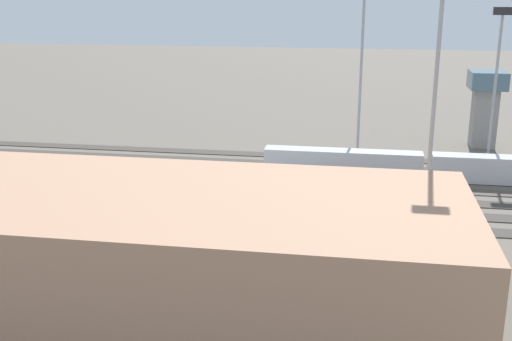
{
  "coord_description": "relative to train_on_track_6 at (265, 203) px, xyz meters",
  "views": [
    {
      "loc": [
        -11.75,
        86.06,
        27.34
      ],
      "look_at": [
        2.01,
        2.7,
        2.5
      ],
      "focal_mm": 44.68,
      "sensor_mm": 36.0,
      "label": 1
    }
  ],
  "objects": [
    {
      "name": "track_bed_4",
      "position": [
        1.08,
        -10.0,
        -2.1
      ],
      "size": [
        140.0,
        2.8,
        0.12
      ],
      "primitive_type": "cube",
      "color": "#3D3833",
      "rests_on": "ground_plane"
    },
    {
      "name": "track_bed_5",
      "position": [
        1.08,
        -5.0,
        -2.1
      ],
      "size": [
        140.0,
        2.8,
        0.12
      ],
      "primitive_type": "cube",
      "color": "#3D3833",
      "rests_on": "ground_plane"
    },
    {
      "name": "maintenance_shed",
      "position": [
        6.42,
        23.2,
        3.21
      ],
      "size": [
        53.26,
        21.01,
        10.74
      ],
      "primitive_type": "cube",
      "color": "tan",
      "rests_on": "ground_plane"
    },
    {
      "name": "control_tower",
      "position": [
        -31.95,
        -41.91,
        5.53
      ],
      "size": [
        6.0,
        6.0,
        13.13
      ],
      "color": "gray",
      "rests_on": "ground_plane"
    },
    {
      "name": "light_mast_3",
      "position": [
        -18.34,
        3.18,
        17.69
      ],
      "size": [
        2.8,
        0.7,
        31.85
      ],
      "color": "#9EA0A5",
      "rests_on": "ground_plane"
    },
    {
      "name": "train_on_track_6",
      "position": [
        0.0,
        0.0,
        0.0
      ],
      "size": [
        10.0,
        3.0,
        5.0
      ],
      "color": "gold",
      "rests_on": "ground_plane"
    },
    {
      "name": "track_bed_3",
      "position": [
        1.08,
        -15.0,
        -2.1
      ],
      "size": [
        140.0,
        2.8,
        0.12
      ],
      "primitive_type": "cube",
      "color": "#4C443D",
      "rests_on": "ground_plane"
    },
    {
      "name": "light_mast_2",
      "position": [
        -31.48,
        -33.04,
        13.4
      ],
      "size": [
        2.8,
        0.7,
        23.98
      ],
      "color": "#9EA0A5",
      "rests_on": "ground_plane"
    },
    {
      "name": "track_bed_6",
      "position": [
        1.08,
        0.0,
        -2.1
      ],
      "size": [
        140.0,
        2.8,
        0.12
      ],
      "primitive_type": "cube",
      "color": "#3D3833",
      "rests_on": "ground_plane"
    },
    {
      "name": "track_bed_2",
      "position": [
        1.08,
        -20.0,
        -2.1
      ],
      "size": [
        140.0,
        2.8,
        0.12
      ],
      "primitive_type": "cube",
      "color": "#3D3833",
      "rests_on": "ground_plane"
    },
    {
      "name": "track_bed_0",
      "position": [
        1.08,
        -30.0,
        -2.1
      ],
      "size": [
        140.0,
        2.8,
        0.12
      ],
      "primitive_type": "cube",
      "color": "#3D3833",
      "rests_on": "ground_plane"
    },
    {
      "name": "ground_plane",
      "position": [
        1.08,
        -15.0,
        -2.16
      ],
      "size": [
        400.0,
        400.0,
        0.0
      ],
      "primitive_type": "plane",
      "color": "#60594F"
    },
    {
      "name": "track_bed_1",
      "position": [
        1.08,
        -25.0,
        -2.1
      ],
      "size": [
        140.0,
        2.8,
        0.12
      ],
      "primitive_type": "cube",
      "color": "#3D3833",
      "rests_on": "ground_plane"
    },
    {
      "name": "train_on_track_5",
      "position": [
        15.71,
        -5.0,
        0.46
      ],
      "size": [
        47.2,
        3.0,
        5.0
      ],
      "color": "#B7BABF",
      "rests_on": "ground_plane"
    },
    {
      "name": "train_on_track_2",
      "position": [
        -31.19,
        -20.0,
        -0.04
      ],
      "size": [
        66.4,
        3.0,
        4.4
      ],
      "color": "black",
      "rests_on": "ground_plane"
    },
    {
      "name": "light_mast_0",
      "position": [
        -10.63,
        -33.08,
        17.06
      ],
      "size": [
        2.8,
        0.7,
        30.68
      ],
      "color": "#9EA0A5",
      "rests_on": "ground_plane"
    }
  ]
}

